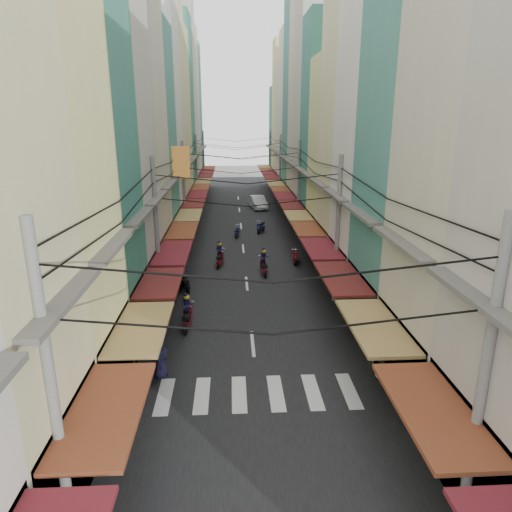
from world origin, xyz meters
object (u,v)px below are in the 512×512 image
object	(u,v)px
market_umbrella	(405,337)
traffic_sign	(406,339)
white_car	(258,208)
bicycle	(416,345)

from	to	relation	value
market_umbrella	traffic_sign	xyz separation A→B (m)	(-0.18, -0.54, 0.19)
market_umbrella	traffic_sign	bearing A→B (deg)	-108.54
white_car	market_umbrella	distance (m)	36.87
market_umbrella	traffic_sign	world-z (taller)	traffic_sign
white_car	bicycle	size ratio (longest dim) A/B	3.59
market_umbrella	white_car	bearing A→B (deg)	95.30
white_car	traffic_sign	xyz separation A→B (m)	(3.22, -37.20, 2.33)
white_car	bicycle	distance (m)	33.84
traffic_sign	white_car	bearing A→B (deg)	94.94
white_car	traffic_sign	distance (m)	37.41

